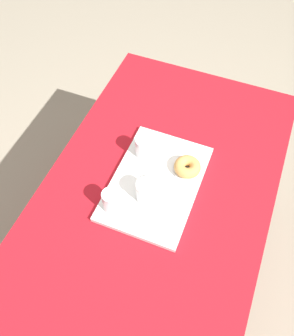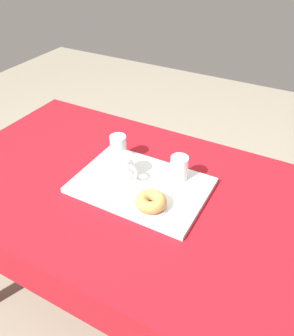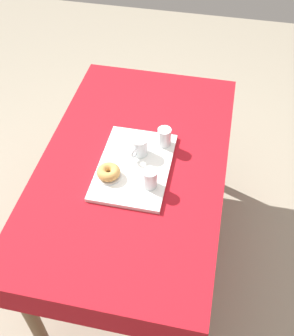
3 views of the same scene
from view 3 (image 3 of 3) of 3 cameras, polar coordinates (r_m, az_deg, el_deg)
The scene contains 8 objects.
ground_plane at distance 2.54m, azimuth -1.49°, elevation -11.05°, with size 6.00×6.00×0.00m, color gray.
dining_table at distance 2.01m, azimuth -1.85°, elevation -1.17°, with size 1.46×0.86×0.77m.
serving_tray at distance 1.89m, azimuth -1.76°, elevation 0.25°, with size 0.47×0.32×0.02m, color white.
tea_mug_left at distance 1.90m, azimuth -1.05°, elevation 2.92°, with size 0.11×0.07×0.09m.
water_glass_near at distance 1.77m, azimuth 0.40°, elevation -1.54°, with size 0.06×0.06×0.09m.
water_glass_far at distance 1.95m, azimuth 2.40°, elevation 4.23°, with size 0.06×0.06×0.09m.
donut_plate_left at distance 1.84m, azimuth -5.29°, elevation -1.06°, with size 0.11×0.11×0.01m, color silver.
sugar_donut_left at distance 1.82m, azimuth -5.35°, elevation -0.55°, with size 0.10×0.10×0.04m, color tan.
Camera 3 is at (1.28, 0.34, 2.16)m, focal length 44.03 mm.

